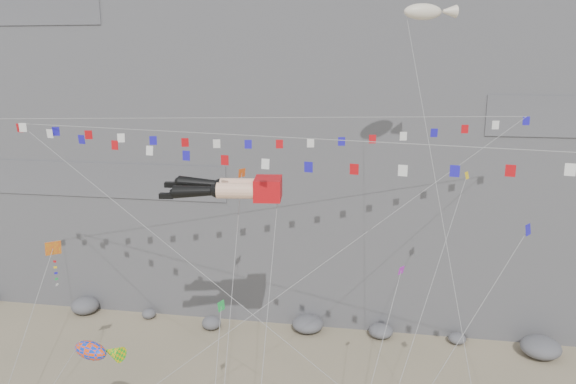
% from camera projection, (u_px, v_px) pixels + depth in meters
% --- Properties ---
extents(cliff, '(80.00, 28.00, 50.00)m').
position_uv_depth(cliff, '(331.00, 29.00, 55.34)').
color(cliff, slate).
rests_on(cliff, ground).
extents(talus_boulders, '(60.00, 3.00, 1.20)m').
position_uv_depth(talus_boulders, '(308.00, 324.00, 46.54)').
color(talus_boulders, slate).
rests_on(talus_boulders, ground).
extents(legs_kite, '(7.88, 14.43, 19.81)m').
position_uv_depth(legs_kite, '(235.00, 188.00, 32.51)').
color(legs_kite, red).
rests_on(legs_kite, ground).
extents(flag_banner_upper, '(32.92, 17.86, 25.94)m').
position_uv_depth(flag_banner_upper, '(263.00, 118.00, 35.13)').
color(flag_banner_upper, red).
rests_on(flag_banner_upper, ground).
extents(flag_banner_lower, '(35.55, 8.78, 22.53)m').
position_uv_depth(flag_banner_lower, '(287.00, 138.00, 28.94)').
color(flag_banner_lower, red).
rests_on(flag_banner_lower, ground).
extents(harlequin_kite, '(1.92, 9.01, 13.72)m').
position_uv_depth(harlequin_kite, '(53.00, 249.00, 33.00)').
color(harlequin_kite, red).
rests_on(harlequin_kite, ground).
extents(fish_windsock, '(6.88, 3.56, 9.00)m').
position_uv_depth(fish_windsock, '(90.00, 351.00, 29.53)').
color(fish_windsock, '#FF470D').
rests_on(fish_windsock, ground).
extents(blimp_windsock, '(6.02, 13.23, 27.75)m').
position_uv_depth(blimp_windsock, '(423.00, 13.00, 32.74)').
color(blimp_windsock, '#EFE0C5').
rests_on(blimp_windsock, ground).
extents(small_kite_a, '(2.39, 14.21, 20.31)m').
position_uv_depth(small_kite_a, '(241.00, 178.00, 34.86)').
color(small_kite_a, '#D74C12').
rests_on(small_kite_a, ground).
extents(small_kite_b, '(3.91, 11.45, 15.56)m').
position_uv_depth(small_kite_b, '(400.00, 276.00, 30.70)').
color(small_kite_b, '#AE21C3').
rests_on(small_kite_b, ground).
extents(small_kite_c, '(1.37, 7.18, 11.59)m').
position_uv_depth(small_kite_c, '(221.00, 309.00, 29.00)').
color(small_kite_c, green).
rests_on(small_kite_c, ground).
extents(small_kite_d, '(7.17, 16.93, 23.19)m').
position_uv_depth(small_kite_d, '(464.00, 185.00, 34.01)').
color(small_kite_d, yellow).
rests_on(small_kite_d, ground).
extents(small_kite_e, '(9.53, 6.86, 17.86)m').
position_uv_depth(small_kite_e, '(525.00, 235.00, 26.17)').
color(small_kite_e, '#1D15B8').
rests_on(small_kite_e, ground).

